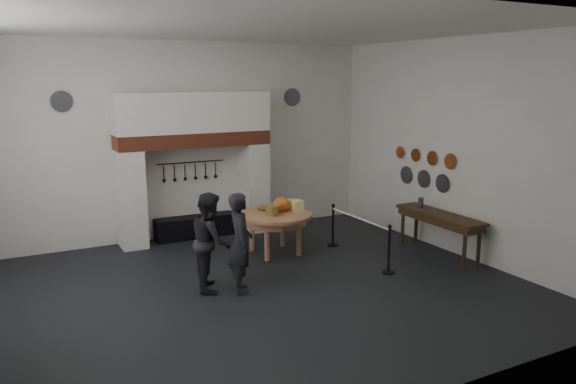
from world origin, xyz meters
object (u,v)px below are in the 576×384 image
side_table (440,215)px  barrier_post_near (389,250)px  work_table (275,215)px  barrier_post_far (333,226)px  visitor_near (241,243)px  iron_range (196,227)px  visitor_far (211,241)px

side_table → barrier_post_near: size_ratio=2.44×
work_table → barrier_post_far: (1.37, -0.12, -0.39)m
visitor_near → barrier_post_near: visitor_near is taller
iron_range → barrier_post_far: 3.24m
work_table → visitor_far: bearing=-146.3°
side_table → barrier_post_near: (-1.63, -0.42, -0.42)m
iron_range → visitor_near: size_ratio=1.08×
visitor_near → barrier_post_far: 3.29m
iron_range → work_table: work_table is taller
visitor_far → side_table: 4.91m
work_table → visitor_near: visitor_near is taller
visitor_near → visitor_far: size_ratio=1.02×
side_table → barrier_post_near: same height
visitor_near → visitor_far: bearing=61.1°
side_table → barrier_post_near: 1.73m
visitor_near → side_table: size_ratio=0.80×
iron_range → barrier_post_far: barrier_post_far is taller
side_table → iron_range: bearing=138.2°
side_table → visitor_far: bearing=175.0°
iron_range → visitor_near: (-0.40, -3.64, 0.63)m
work_table → visitor_far: 2.28m
visitor_far → barrier_post_near: visitor_far is taller
visitor_far → barrier_post_near: (3.27, -0.85, -0.42)m
iron_range → side_table: 5.54m
work_table → visitor_far: visitor_far is taller
iron_range → barrier_post_near: (2.47, -4.09, 0.20)m
iron_range → visitor_far: bearing=-103.8°
iron_range → work_table: (1.10, -1.97, 0.59)m
work_table → visitor_near: bearing=-132.0°
work_table → barrier_post_near: 2.55m
barrier_post_near → visitor_near: bearing=171.0°
visitor_near → barrier_post_far: visitor_near is taller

